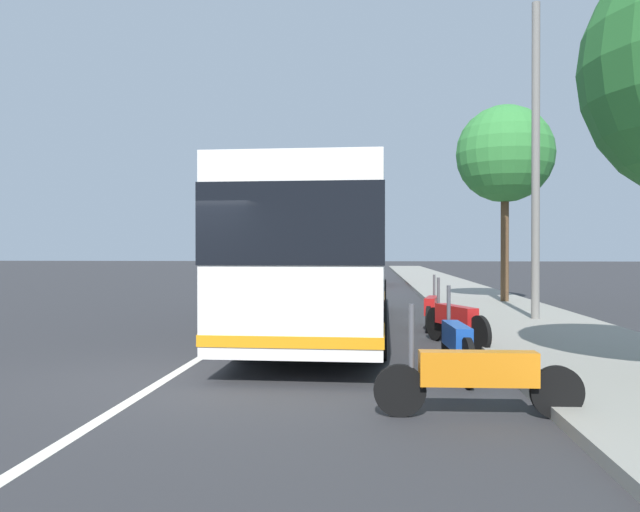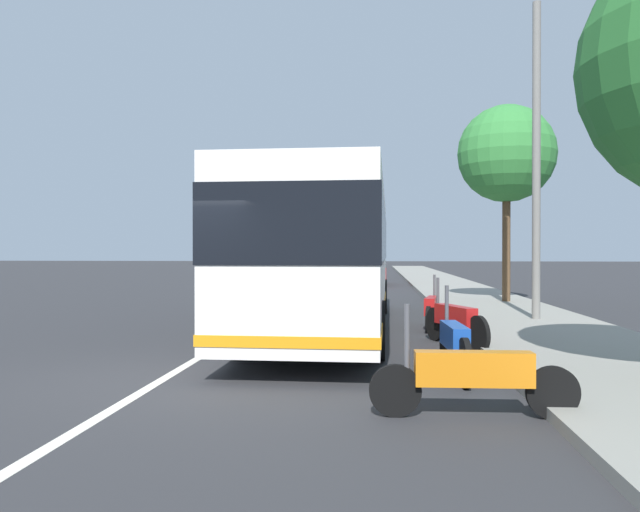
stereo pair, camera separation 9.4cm
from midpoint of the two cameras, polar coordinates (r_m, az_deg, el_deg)
ground_plane at (r=9.46m, az=-13.80°, el=-10.65°), size 220.00×220.00×0.00m
sidewalk_curb at (r=19.23m, az=15.84°, el=-4.81°), size 110.00×3.60×0.14m
lane_divider_line at (r=19.11m, az=-4.16°, el=-5.02°), size 110.00×0.16×0.01m
coach_bus at (r=14.42m, az=0.71°, el=0.47°), size 12.38×2.80×3.19m
motorcycle_angled at (r=7.11m, az=13.76°, el=-10.52°), size 0.28×2.27×1.24m
motorcycle_nearest_curb at (r=9.33m, az=12.07°, el=-7.77°), size 2.23×0.30×1.29m
motorcycle_mid_row at (r=12.24m, az=12.07°, el=-5.77°), size 2.21×0.95×1.29m
motorcycle_far_end at (r=14.89m, az=9.98°, el=-4.77°), size 2.07×0.47×1.25m
car_ahead_same_lane at (r=42.97m, az=2.89°, el=-1.08°), size 4.60×2.03×1.48m
car_side_street at (r=34.26m, az=4.14°, el=-1.45°), size 4.48×1.92×1.45m
car_oncoming at (r=50.04m, az=-1.57°, el=-0.88°), size 4.58×1.87×1.46m
roadside_tree_mid_block at (r=22.20m, az=16.41°, el=8.87°), size 3.26×3.26×6.75m
utility_pole at (r=16.58m, az=18.93°, el=7.99°), size 0.20×0.20×8.01m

